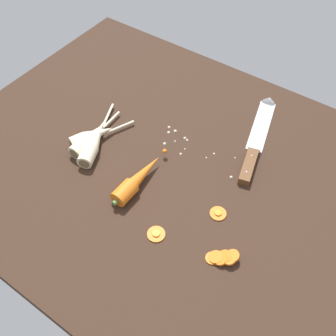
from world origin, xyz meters
TOP-DOWN VIEW (x-y plane):
  - ground_plane at (0.00, 0.00)cm, footprint 120.00×90.00cm
  - chefs_knife at (13.23, 22.20)cm, footprint 11.93×34.45cm
  - whole_carrot at (-3.85, -9.72)cm, footprint 4.43×20.64cm
  - parsnip_front at (-20.83, -6.21)cm, footprint 11.01×22.68cm
  - parsnip_mid_left at (-22.63, -6.06)cm, footprint 4.53×19.61cm
  - parsnip_mid_right at (-22.61, -4.91)cm, footprint 9.63×17.75cm
  - carrot_slice_stack at (23.30, -15.13)cm, footprint 6.67×5.35cm
  - carrot_slice_stray_near at (8.07, -18.32)cm, footprint 4.14×4.14cm
  - carrot_slice_stray_mid at (16.79, -5.66)cm, footprint 3.91×3.91cm
  - mince_crumbs at (-2.41, 8.44)cm, footprint 23.55×7.57cm

SIDE VIEW (x-z plane):
  - ground_plane at x=0.00cm, z-range -4.00..0.00cm
  - carrot_slice_stray_near at x=8.07cm, z-range 0.01..0.71cm
  - carrot_slice_stray_mid at x=16.79cm, z-range 0.01..0.71cm
  - mince_crumbs at x=-2.41cm, z-range -0.06..0.82cm
  - chefs_knife at x=13.23cm, z-range -1.44..2.74cm
  - carrot_slice_stack at x=23.30cm, z-range -0.51..2.41cm
  - parsnip_front at x=-20.83cm, z-range -0.02..3.98cm
  - parsnip_mid_left at x=-22.63cm, z-range -0.02..3.98cm
  - parsnip_mid_right at x=-22.61cm, z-range -0.02..3.98cm
  - whole_carrot at x=-3.85cm, z-range 0.00..4.20cm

